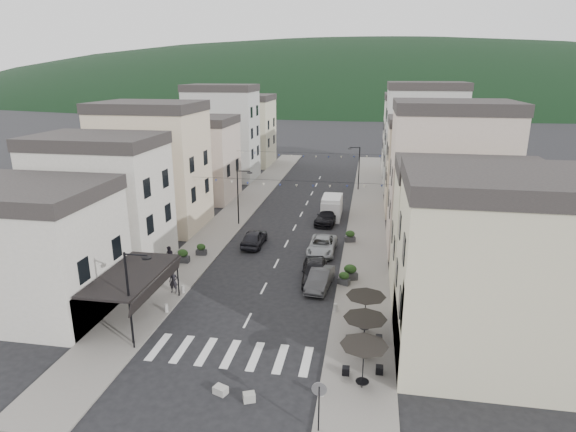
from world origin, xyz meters
name	(u,v)px	position (x,y,z in m)	size (l,w,h in m)	color
ground	(220,374)	(0.00, 0.00, 0.00)	(700.00, 700.00, 0.00)	black
sidewalk_left	(241,208)	(-7.50, 32.00, 0.06)	(4.00, 76.00, 0.12)	slate
sidewalk_right	(367,215)	(7.50, 32.00, 0.06)	(4.00, 76.00, 0.12)	slate
hill_backdrop	(361,96)	(0.00, 300.00, 0.00)	(640.00, 360.00, 70.00)	black
boutique_building	(19,255)	(-15.50, 5.00, 4.00)	(12.00, 8.00, 8.00)	beige
bistro_building	(493,279)	(14.50, 4.00, 5.00)	(10.00, 8.00, 10.00)	beige
boutique_awning	(135,276)	(-7.25, 5.00, 3.11)	(3.77, 7.50, 3.28)	black
buildings_row_left	(199,149)	(-14.50, 37.75, 6.12)	(10.20, 54.16, 14.00)	beige
buildings_row_right	(430,156)	(14.50, 36.59, 6.32)	(10.20, 54.16, 14.50)	beige
cafe_terrace	(365,323)	(7.70, 2.80, 2.36)	(2.50, 8.10, 2.53)	black
streetlamp_left_near	(132,289)	(-5.82, 2.00, 3.70)	(1.70, 0.56, 6.00)	black
streetlamp_left_far	(240,191)	(-5.82, 26.00, 3.70)	(1.70, 0.56, 6.00)	black
streetlamp_right_far	(357,164)	(5.82, 44.00, 3.70)	(1.70, 0.56, 6.00)	black
traffic_sign	(319,397)	(5.80, -3.50, 1.93)	(0.70, 0.07, 2.70)	black
bollards	(245,319)	(0.00, 5.50, 0.42)	(11.66, 10.26, 0.60)	gray
bunting_near	(288,184)	(0.00, 22.00, 5.65)	(19.00, 0.28, 0.62)	black
bunting_far	(310,156)	(0.00, 38.00, 5.65)	(19.00, 0.28, 0.62)	black
parked_car_a	(315,271)	(3.69, 12.94, 0.86)	(2.02, 5.03, 1.71)	black
parked_car_b	(320,279)	(4.20, 11.86, 0.73)	(1.54, 4.41, 1.45)	#353538
parked_car_c	(322,245)	(3.61, 19.18, 0.72)	(2.40, 5.20, 1.44)	#999CA1
parked_car_d	(327,216)	(3.27, 28.25, 0.75)	(2.09, 5.14, 1.49)	black
parked_car_e	(254,238)	(-2.93, 20.02, 0.78)	(1.84, 4.57, 1.56)	black
delivery_van	(332,206)	(3.55, 30.57, 1.24)	(2.09, 5.27, 2.52)	silver
pedestrian_a	(174,281)	(-6.39, 9.00, 0.99)	(0.63, 0.42, 1.74)	black
pedestrian_b	(169,256)	(-8.85, 14.01, 0.92)	(0.78, 0.61, 1.61)	#231E29
concrete_block_b	(249,397)	(2.12, -1.89, 0.23)	(0.60, 0.45, 0.45)	gray
concrete_block_c	(221,390)	(0.52, -1.57, 0.20)	(0.70, 0.50, 0.40)	#A09C98
planter_la	(183,256)	(-7.91, 14.66, 0.69)	(1.09, 0.64, 1.18)	#2B2B2D
planter_lb	(201,249)	(-6.97, 16.61, 0.62)	(0.95, 0.56, 1.04)	#2C2C2F
planter_ra	(344,278)	(6.00, 12.53, 0.61)	(1.03, 0.82, 1.02)	#323234
planter_rb	(350,272)	(6.42, 13.49, 0.74)	(1.29, 1.01, 1.27)	#2E2E30
planter_rc	(350,236)	(6.00, 22.31, 0.67)	(1.12, 0.80, 1.13)	#302F32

